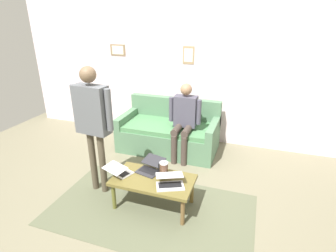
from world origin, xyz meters
TOP-DOWN VIEW (x-y plane):
  - ground_plane at (0.00, 0.00)m, footprint 7.68×7.68m
  - area_rug at (-0.12, 0.13)m, footprint 2.54×1.44m
  - back_wall at (0.00, -2.20)m, footprint 7.04×0.11m
  - couch at (0.21, -1.59)m, footprint 1.73×0.90m
  - coffee_table at (-0.12, 0.03)m, footprint 1.02×0.56m
  - laptop_left at (-0.36, 0.09)m, footprint 0.41×0.39m
  - laptop_center at (-0.01, -0.14)m, footprint 0.36×0.40m
  - laptop_right at (0.34, 0.06)m, footprint 0.38×0.38m
  - french_press at (-0.23, -0.07)m, footprint 0.13×0.11m
  - person_standing at (0.72, -0.05)m, footprint 0.61×0.23m
  - person_seated at (-0.13, -1.36)m, footprint 0.55×0.51m

SIDE VIEW (x-z plane):
  - ground_plane at x=0.00m, z-range 0.00..0.00m
  - area_rug at x=-0.12m, z-range 0.00..0.01m
  - couch at x=0.21m, z-range -0.13..0.75m
  - coffee_table at x=-0.12m, z-range 0.15..0.56m
  - laptop_left at x=-0.36m, z-range 0.38..0.51m
  - laptop_right at x=0.34m, z-range 0.38..0.51m
  - laptop_center at x=-0.01m, z-range 0.38..0.52m
  - french_press at x=-0.23m, z-range 0.39..0.62m
  - person_seated at x=-0.13m, z-range 0.09..1.37m
  - person_standing at x=0.72m, z-range 0.24..1.98m
  - back_wall at x=0.00m, z-range 0.00..2.70m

